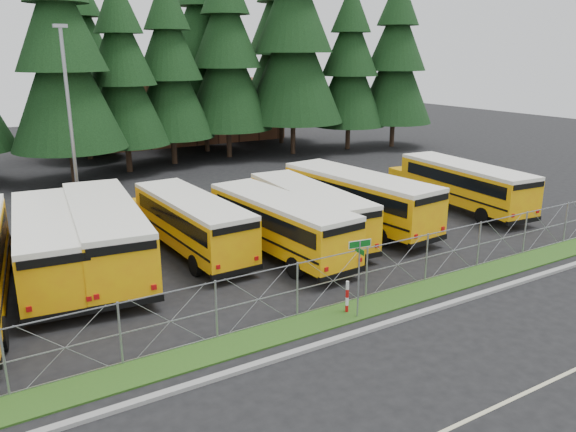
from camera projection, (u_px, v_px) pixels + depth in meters
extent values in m
plane|color=black|center=(369.00, 283.00, 22.14)|extent=(120.00, 120.00, 0.00)
cube|color=gray|center=(426.00, 311.00, 19.58)|extent=(50.00, 0.25, 0.12)
cube|color=#1A4012|center=(399.00, 298.00, 20.74)|extent=(50.00, 1.40, 0.06)
cube|color=beige|center=(553.00, 380.00, 15.58)|extent=(50.00, 0.12, 0.01)
cube|color=brown|center=(167.00, 111.00, 57.11)|extent=(22.00, 10.00, 6.00)
cylinder|color=#94969C|center=(359.00, 280.00, 18.85)|extent=(0.06, 0.06, 2.80)
cube|color=#0D5C18|center=(360.00, 244.00, 18.49)|extent=(0.80, 0.13, 0.22)
cube|color=white|center=(360.00, 244.00, 18.49)|extent=(0.83, 0.13, 0.26)
cube|color=#0D5C18|center=(360.00, 251.00, 18.56)|extent=(0.10, 0.55, 0.18)
cylinder|color=#B20C0C|center=(347.00, 297.00, 19.41)|extent=(0.11, 0.11, 1.20)
cylinder|color=#94969C|center=(71.00, 125.00, 30.21)|extent=(0.20, 0.20, 10.00)
cube|color=#94969C|center=(60.00, 26.00, 28.79)|extent=(0.70, 0.35, 0.18)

